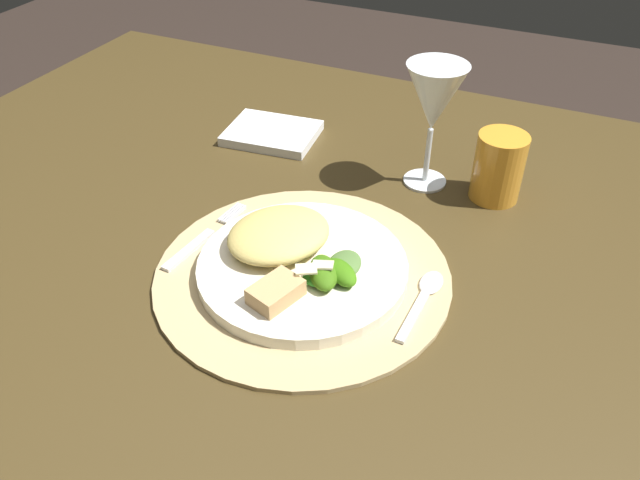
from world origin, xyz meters
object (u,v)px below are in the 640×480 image
(wine_glass, at_px, (434,101))
(spoon, at_px, (426,293))
(amber_tumbler, at_px, (498,167))
(dinner_plate, at_px, (303,267))
(fork, at_px, (202,239))
(napkin, at_px, (272,133))
(dining_table, at_px, (324,307))

(wine_glass, bearing_deg, spoon, -72.74)
(amber_tumbler, bearing_deg, spoon, -95.90)
(amber_tumbler, bearing_deg, dinner_plate, -122.55)
(dinner_plate, height_order, amber_tumbler, amber_tumbler)
(fork, xyz_separation_m, napkin, (-0.05, 0.29, -0.00))
(fork, height_order, spoon, spoon)
(dinner_plate, xyz_separation_m, napkin, (-0.19, 0.29, -0.01))
(napkin, height_order, wine_glass, wine_glass)
(dinner_plate, relative_size, fork, 1.59)
(spoon, distance_m, wine_glass, 0.28)
(napkin, distance_m, wine_glass, 0.29)
(amber_tumbler, bearing_deg, napkin, 176.55)
(napkin, height_order, amber_tumbler, amber_tumbler)
(spoon, height_order, wine_glass, wine_glass)
(spoon, height_order, napkin, napkin)
(dining_table, relative_size, napkin, 10.04)
(napkin, bearing_deg, dinner_plate, -55.97)
(dining_table, bearing_deg, napkin, 131.85)
(dining_table, bearing_deg, spoon, -19.49)
(dining_table, bearing_deg, amber_tumbler, 47.01)
(wine_glass, xyz_separation_m, amber_tumbler, (0.10, 0.00, -0.08))
(wine_glass, relative_size, amber_tumbler, 1.86)
(dining_table, relative_size, spoon, 11.26)
(dinner_plate, height_order, fork, dinner_plate)
(dining_table, distance_m, spoon, 0.21)
(dining_table, distance_m, napkin, 0.31)
(fork, distance_m, napkin, 0.29)
(dinner_plate, xyz_separation_m, fork, (-0.14, 0.00, -0.01))
(dinner_plate, relative_size, spoon, 1.98)
(spoon, relative_size, napkin, 0.89)
(dinner_plate, bearing_deg, dining_table, 94.40)
(spoon, xyz_separation_m, napkin, (-0.34, 0.26, -0.00))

